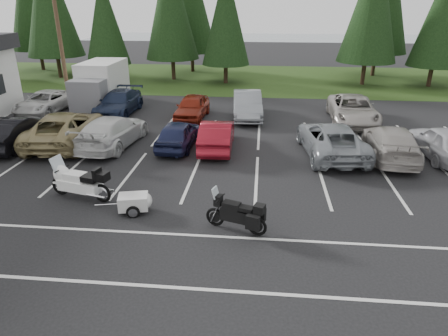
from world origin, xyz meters
TOP-DOWN VIEW (x-y plane):
  - ground at (0.00, 0.00)m, footprint 120.00×120.00m
  - grass_strip at (0.00, 24.00)m, footprint 80.00×16.00m
  - lake_water at (4.00, 55.00)m, footprint 70.00×50.00m
  - utility_pole at (-10.00, 12.00)m, footprint 1.60×0.26m
  - box_truck at (-8.00, 12.50)m, footprint 2.40×5.60m
  - stall_markings at (0.00, 2.00)m, footprint 32.00×16.00m
  - conifer_3 at (-10.50, 21.40)m, footprint 3.87×3.87m
  - conifer_4 at (-5.00, 22.90)m, footprint 4.80×4.80m
  - conifer_5 at (0.00, 21.60)m, footprint 4.14×4.14m
  - conifer_6 at (12.00, 22.10)m, footprint 4.93×4.93m
  - conifer_7 at (17.50, 21.80)m, footprint 4.27×4.27m
  - conifer_back_b at (-4.00, 27.50)m, footprint 4.97×4.97m
  - car_near_1 at (-8.91, 3.92)m, footprint 1.64×4.63m
  - car_near_2 at (-6.64, 4.55)m, footprint 3.34×6.21m
  - car_near_3 at (-4.13, 4.45)m, footprint 2.68×5.47m
  - car_near_4 at (-0.80, 4.55)m, footprint 1.82×4.11m
  - car_near_5 at (1.16, 4.51)m, footprint 1.63×4.39m
  - car_near_6 at (6.65, 4.22)m, footprint 3.10×5.77m
  - car_near_7 at (9.36, 4.11)m, footprint 2.56×5.31m
  - car_near_8 at (11.75, 4.28)m, footprint 2.15×4.63m
  - car_far_0 at (-10.89, 10.41)m, footprint 2.56×5.01m
  - car_far_1 at (-5.89, 10.39)m, footprint 2.16×5.13m
  - car_far_2 at (-1.01, 9.85)m, footprint 1.91×4.32m
  - car_far_3 at (2.40, 10.42)m, footprint 2.08×5.01m
  - car_far_4 at (8.75, 9.93)m, footprint 2.81×5.72m
  - touring_motorcycle at (-3.27, -1.37)m, footprint 2.98×1.54m
  - cargo_trailer at (-1.00, -2.22)m, footprint 1.59×1.11m
  - adventure_motorcycle at (2.61, -3.06)m, footprint 2.45×1.50m

SIDE VIEW (x-z plane):
  - ground at x=0.00m, z-range 0.00..0.00m
  - lake_water at x=4.00m, z-range -0.01..0.01m
  - stall_markings at x=0.00m, z-range 0.00..0.01m
  - grass_strip at x=0.00m, z-range 0.00..0.01m
  - cargo_trailer at x=-1.00m, z-range 0.00..0.67m
  - car_far_0 at x=-10.89m, z-range 0.00..1.35m
  - car_near_4 at x=-0.80m, z-range 0.00..1.37m
  - adventure_motorcycle at x=2.61m, z-range 0.00..1.41m
  - car_near_5 at x=1.16m, z-range 0.00..1.43m
  - car_far_2 at x=-1.01m, z-range 0.00..1.45m
  - car_far_1 at x=-5.89m, z-range 0.00..1.48m
  - car_near_7 at x=9.36m, z-range 0.00..1.49m
  - car_near_1 at x=-8.91m, z-range 0.00..1.52m
  - car_near_3 at x=-4.13m, z-range 0.00..1.53m
  - car_near_8 at x=11.75m, z-range 0.00..1.54m
  - car_near_6 at x=6.65m, z-range 0.00..1.54m
  - car_far_4 at x=8.75m, z-range 0.00..1.56m
  - touring_motorcycle at x=-3.27m, z-range 0.00..1.58m
  - car_far_3 at x=2.40m, z-range 0.00..1.61m
  - car_near_2 at x=-6.64m, z-range 0.00..1.66m
  - box_truck at x=-8.00m, z-range 0.00..2.90m
  - utility_pole at x=-10.00m, z-range 0.20..9.20m
  - conifer_3 at x=-10.50m, z-range 0.76..9.78m
  - conifer_5 at x=0.00m, z-range 0.81..10.45m
  - conifer_7 at x=17.50m, z-range 0.84..10.78m
  - conifer_4 at x=-5.00m, z-range 0.95..12.12m
  - conifer_6 at x=12.00m, z-range 0.97..12.45m
  - conifer_back_b at x=-4.00m, z-range 0.98..12.56m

